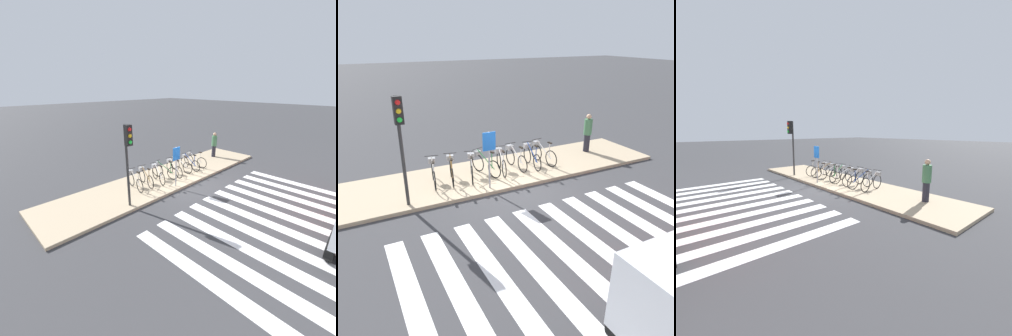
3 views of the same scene
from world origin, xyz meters
The scene contains 14 objects.
ground_plane centered at (0.00, 0.00, 0.00)m, with size 120.00×120.00×0.00m, color #38383A.
sidewalk centered at (0.00, 1.48, 0.06)m, with size 13.30×2.95×0.12m.
road_crosswalk centered at (0.00, -5.33, 0.00)m, with size 8.55×8.00×0.01m.
parked_bicycle_0 centered at (-2.21, 1.49, 0.55)m, with size 0.48×1.53×0.96m.
parked_bicycle_1 centered at (-1.58, 1.46, 0.55)m, with size 0.54×1.52×0.96m.
parked_bicycle_2 centered at (-0.88, 1.34, 0.55)m, with size 0.64×1.48×0.96m.
parked_bicycle_3 centered at (-0.33, 1.49, 0.55)m, with size 0.61×1.49×0.96m.
parked_bicycle_4 centered at (0.30, 1.38, 0.55)m, with size 0.53×1.52×0.96m.
parked_bicycle_5 centered at (0.95, 1.50, 0.55)m, with size 0.46×1.56×0.96m.
parked_bicycle_6 centered at (1.59, 1.37, 0.55)m, with size 0.46×1.55×0.96m.
parked_bicycle_7 centered at (2.17, 1.49, 0.55)m, with size 0.46×1.55×0.96m.
pedestrian centered at (4.67, 1.78, 0.98)m, with size 0.34×0.34×1.65m.
traffic_light centered at (-3.32, 0.24, 2.48)m, with size 0.24×0.40×3.27m.
sign_post centered at (-0.65, 0.29, 1.43)m, with size 0.44×0.07×1.92m.
Camera 1 is at (-7.89, -6.44, 4.68)m, focal length 24.00 mm.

